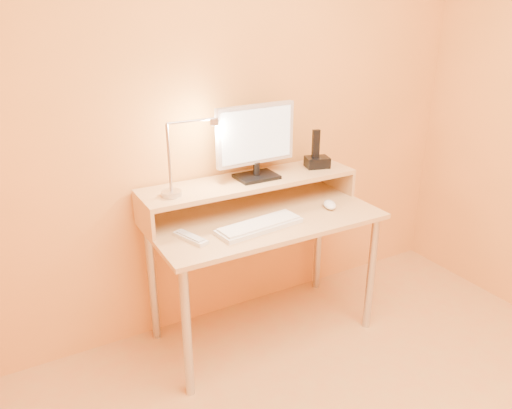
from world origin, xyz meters
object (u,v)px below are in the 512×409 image
lamp_base (171,193)px  keyboard (260,226)px  monitor_panel (256,134)px  phone_dock (317,162)px  mouse (330,205)px  remote_control (190,238)px

lamp_base → keyboard: bearing=-33.3°
monitor_panel → phone_dock: size_ratio=3.51×
monitor_panel → mouse: (0.33, -0.23, -0.38)m
lamp_base → monitor_panel: bearing=4.7°
keyboard → remote_control: 0.35m
monitor_panel → remote_control: 0.66m
keyboard → remote_control: (-0.35, 0.05, -0.00)m
lamp_base → keyboard: (0.36, -0.24, -0.16)m
keyboard → mouse: (0.46, 0.04, 0.01)m
mouse → phone_dock: bearing=96.6°
remote_control → keyboard: bearing=-26.4°
lamp_base → remote_control: lamp_base is taller
monitor_panel → lamp_base: 0.54m
monitor_panel → lamp_base: bearing=-178.3°
monitor_panel → phone_dock: monitor_panel is taller
monitor_panel → mouse: bearing=-38.1°
phone_dock → remote_control: 0.92m
phone_dock → remote_control: size_ratio=0.66×
phone_dock → monitor_panel: bearing=-165.7°
phone_dock → mouse: (-0.07, -0.22, -0.17)m
lamp_base → keyboard: size_ratio=0.22×
remote_control → lamp_base: bearing=75.4°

